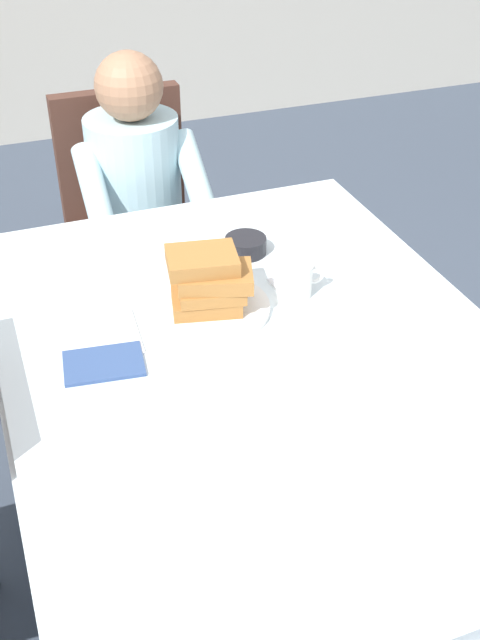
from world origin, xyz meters
name	(u,v)px	position (x,y,z in m)	size (l,w,h in m)	color
ground_plane	(255,564)	(0.00, 0.00, 0.00)	(14.00, 14.00, 0.00)	#3D4756
dining_table_main	(259,381)	(0.00, 0.00, 0.65)	(1.12, 1.52, 0.74)	silver
chair_diner	(131,211)	(-0.02, 1.17, 0.53)	(0.44, 0.45, 0.93)	#4C2D23
diner_person	(139,193)	(-0.02, 1.01, 0.67)	(0.40, 0.43, 1.12)	silver
plate_breakfast	(211,308)	(-0.05, 0.18, 0.75)	(0.28, 0.28, 0.02)	white
breakfast_stack	(209,281)	(-0.05, 0.18, 0.82)	(0.21, 0.18, 0.13)	#A36B33
cup_coffee	(297,279)	(0.17, 0.18, 0.78)	(0.11, 0.08, 0.08)	white
bowl_butter	(246,245)	(0.12, 0.41, 0.76)	(0.11, 0.11, 0.04)	black
fork_left_of_plate	(135,331)	(-0.24, 0.16, 0.74)	(0.18, 0.01, 0.01)	silver
knife_right_of_plate	(288,299)	(0.14, 0.16, 0.74)	(0.20, 0.01, 0.01)	silver
spoon_near_edge	(268,379)	(-0.02, -0.11, 0.74)	(0.15, 0.01, 0.01)	silver
napkin_folded	(104,363)	(-0.33, 0.07, 0.74)	(0.17, 0.12, 0.01)	#334C7F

